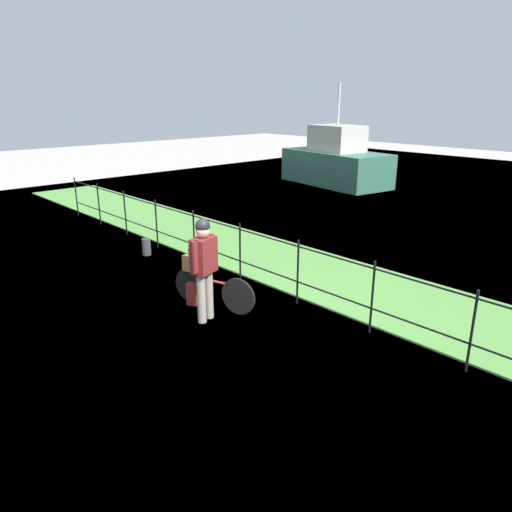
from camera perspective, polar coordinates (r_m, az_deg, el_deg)
ground_plane at (r=7.33m, az=-5.12°, el=-9.61°), size 60.00×60.00×0.00m
grass_strip at (r=9.47m, az=10.54°, el=-3.11°), size 27.00×2.40×0.03m
harbor_water at (r=15.47m, az=26.38°, el=3.62°), size 30.00×30.00×0.00m
iron_fence at (r=8.23m, az=4.98°, el=-1.37°), size 18.04×0.04×1.15m
bicycle_main at (r=8.19m, az=-5.14°, el=-3.96°), size 1.54×0.51×0.62m
wooden_crate at (r=8.23m, az=-7.21°, el=-0.73°), size 0.40×0.38×0.27m
terrier_dog at (r=8.15m, az=-7.13°, el=0.64°), size 0.32×0.22×0.18m
cyclist_person at (r=7.52m, az=-6.19°, el=-0.59°), size 0.37×0.52×1.68m
backpack_on_paving at (r=8.44m, az=-7.29°, el=-4.29°), size 0.28×0.33×0.40m
mooring_bollard at (r=11.20m, az=-12.86°, el=1.07°), size 0.20×0.20×0.38m
moored_boat_near at (r=20.23m, az=9.42°, el=10.91°), size 4.85×2.79×3.96m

